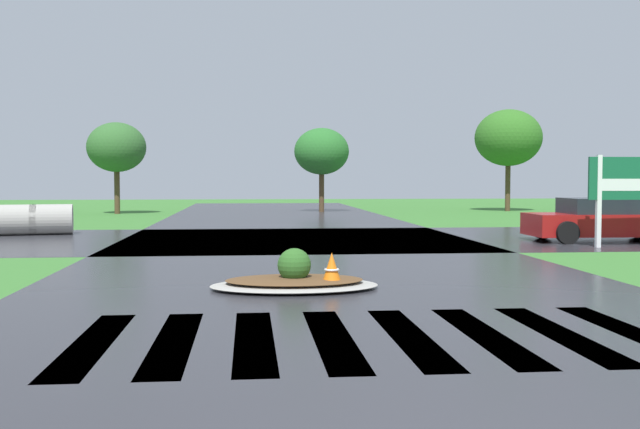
{
  "coord_description": "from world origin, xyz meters",
  "views": [
    {
      "loc": [
        -1.41,
        -4.14,
        1.85
      ],
      "look_at": [
        0.31,
        13.76,
        0.96
      ],
      "focal_mm": 41.94,
      "sensor_mm": 36.0,
      "label": 1
    }
  ],
  "objects_px": {
    "drainage_pipe_stack": "(34,220)",
    "traffic_cone": "(332,272)",
    "car_blue_compact": "(603,221)",
    "median_island": "(294,280)",
    "estate_billboard": "(635,184)"
  },
  "relations": [
    {
      "from": "car_blue_compact",
      "to": "traffic_cone",
      "type": "distance_m",
      "value": 12.55
    },
    {
      "from": "median_island",
      "to": "drainage_pipe_stack",
      "type": "xyz_separation_m",
      "value": [
        -7.67,
        12.52,
        0.35
      ]
    },
    {
      "from": "drainage_pipe_stack",
      "to": "traffic_cone",
      "type": "height_order",
      "value": "drainage_pipe_stack"
    },
    {
      "from": "drainage_pipe_stack",
      "to": "traffic_cone",
      "type": "relative_size",
      "value": 4.03
    },
    {
      "from": "estate_billboard",
      "to": "car_blue_compact",
      "type": "distance_m",
      "value": 2.24
    },
    {
      "from": "traffic_cone",
      "to": "drainage_pipe_stack",
      "type": "bearing_deg",
      "value": 122.92
    },
    {
      "from": "drainage_pipe_stack",
      "to": "traffic_cone",
      "type": "distance_m",
      "value": 15.22
    },
    {
      "from": "median_island",
      "to": "drainage_pipe_stack",
      "type": "relative_size",
      "value": 1.1
    },
    {
      "from": "estate_billboard",
      "to": "median_island",
      "type": "xyz_separation_m",
      "value": [
        -9.46,
        -6.58,
        -1.54
      ]
    },
    {
      "from": "median_island",
      "to": "drainage_pipe_stack",
      "type": "distance_m",
      "value": 14.69
    },
    {
      "from": "median_island",
      "to": "car_blue_compact",
      "type": "xyz_separation_m",
      "value": [
        9.56,
        8.53,
        0.45
      ]
    },
    {
      "from": "drainage_pipe_stack",
      "to": "car_blue_compact",
      "type": "bearing_deg",
      "value": -13.05
    },
    {
      "from": "median_island",
      "to": "car_blue_compact",
      "type": "bearing_deg",
      "value": 41.73
    },
    {
      "from": "car_blue_compact",
      "to": "traffic_cone",
      "type": "relative_size",
      "value": 7.06
    },
    {
      "from": "drainage_pipe_stack",
      "to": "traffic_cone",
      "type": "bearing_deg",
      "value": -57.08
    }
  ]
}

